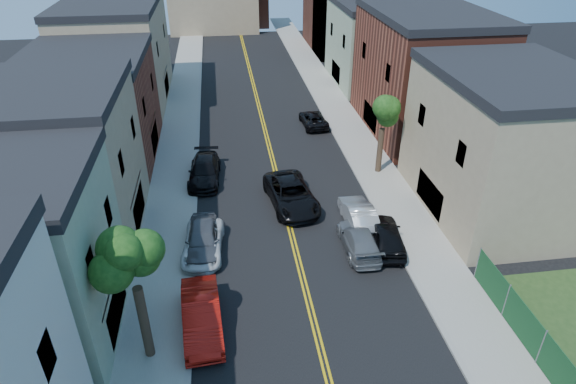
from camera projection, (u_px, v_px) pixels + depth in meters
name	position (u px, v px, depth m)	size (l,w,h in m)	color
sidewalk_left	(179.00, 132.00, 44.99)	(3.20, 100.00, 0.15)	gray
sidewalk_right	(347.00, 123.00, 46.90)	(3.20, 100.00, 0.15)	gray
curb_left	(198.00, 131.00, 45.20)	(0.30, 100.00, 0.15)	gray
curb_right	(329.00, 124.00, 46.69)	(0.30, 100.00, 0.15)	gray
bldg_left_palegrn	(0.00, 269.00, 21.65)	(9.00, 8.00, 8.50)	gray
bldg_left_tan_near	(54.00, 169.00, 29.21)	(9.00, 10.00, 9.00)	#998466
bldg_left_brick	(92.00, 111.00, 38.85)	(9.00, 12.00, 8.00)	brown
bldg_left_tan_far	(118.00, 55.00, 50.41)	(9.00, 16.00, 9.50)	#998466
bldg_right_tan	(503.00, 148.00, 31.74)	(9.00, 12.00, 9.00)	#998466
bldg_right_brick	(423.00, 76.00, 43.43)	(9.00, 14.00, 10.00)	brown
bldg_right_palegrn	(376.00, 45.00, 55.76)	(9.00, 12.00, 8.50)	gray
fence_right	(562.00, 375.00, 20.55)	(0.04, 15.00, 1.90)	#143F1E
tree_left_mid	(128.00, 241.00, 19.51)	(5.20, 5.20, 9.29)	#392B1C
tree_right_far	(385.00, 102.00, 35.49)	(4.40, 4.40, 8.03)	#392B1C
red_sedan	(202.00, 316.00, 23.86)	(1.82, 5.21, 1.72)	red
white_pickup	(203.00, 244.00, 29.21)	(2.27, 4.93, 1.37)	silver
grey_car_left	(203.00, 239.00, 29.37)	(1.98, 4.92, 1.68)	#4F5156
black_car_left	(205.00, 171.00, 36.92)	(2.24, 5.51, 1.60)	black
grey_car_right	(359.00, 240.00, 29.50)	(1.99, 4.89, 1.42)	slate
black_car_right	(386.00, 235.00, 29.73)	(1.90, 4.72, 1.61)	black
silver_car_right	(359.00, 215.00, 31.67)	(1.68, 4.83, 1.59)	#B5B9BD
dark_car_right_far	(313.00, 119.00, 46.17)	(2.13, 4.61, 1.28)	black
black_suv_lane	(291.00, 194.00, 33.80)	(2.87, 6.23, 1.73)	black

